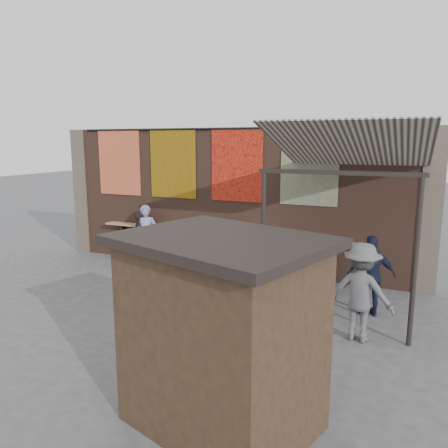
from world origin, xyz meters
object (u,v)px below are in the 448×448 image
Objects in this scene: scooter_stool_7 at (277,266)px; shopper_grey at (361,292)px; diner_right at (141,238)px; shopper_navy at (371,276)px; scooter_stool_3 at (195,258)px; scooter_stool_8 at (301,269)px; scooter_stool_0 at (141,251)px; scooter_stool_6 at (255,266)px; scooter_stool_2 at (175,257)px; shopper_tan at (272,264)px; diner_left at (146,235)px; scooter_stool_1 at (159,253)px; scooter_stool_5 at (234,264)px; shelf_box at (256,230)px; scooter_stool_4 at (215,260)px; scooter_stool_9 at (323,272)px.

scooter_stool_7 is 0.48× the size of shopper_grey.
diner_right is 6.80m from shopper_navy.
scooter_stool_8 reaches higher than scooter_stool_3.
scooter_stool_8 is at bearing 0.51° from scooter_stool_0.
diner_right is 0.85× the size of shopper_grey.
scooter_stool_0 is 3.62m from scooter_stool_6.
shopper_grey is (5.43, -2.69, 0.59)m from scooter_stool_2.
scooter_stool_3 is 0.92× the size of scooter_stool_8.
scooter_stool_2 is 3.52m from shopper_tan.
shopper_grey is (6.42, -2.71, 0.03)m from diner_left.
scooter_stool_3 is at bearing 179.93° from scooter_stool_7.
scooter_stool_2 is at bearing -17.94° from shopper_grey.
shopper_navy is at bearing -29.83° from scooter_stool_7.
diner_right is (-4.22, 0.01, 0.36)m from scooter_stool_7.
scooter_stool_3 is at bearing -1.24° from scooter_stool_1.
scooter_stool_8 is (3.67, 0.06, 0.07)m from scooter_stool_2.
diner_right is 0.96× the size of shopper_tan.
diner_right reaches higher than scooter_stool_2.
scooter_stool_5 is 3.03m from diner_right.
scooter_stool_4 is (-1.08, -0.28, -0.87)m from shelf_box.
scooter_stool_6 is at bearing -17.77° from diner_left.
scooter_stool_5 is at bearing -145.88° from shelf_box.
scooter_stool_5 reaches higher than scooter_stool_2.
shelf_box is 0.71× the size of scooter_stool_7.
scooter_stool_7 is at bearing -0.07° from scooter_stool_3.
scooter_stool_7 is at bearing -0.80° from scooter_stool_4.
diner_left reaches higher than shopper_navy.
shopper_grey is (1.17, -2.68, 0.51)m from scooter_stool_9.
scooter_stool_3 is 5.10m from shopper_navy.
scooter_stool_1 is 0.48× the size of shopper_navy.
scooter_stool_9 reaches higher than scooter_stool_1.
scooter_stool_3 is (-1.72, -0.30, -0.89)m from shelf_box.
scooter_stool_6 is 1.60m from shopper_tan.
scooter_stool_0 is 0.47× the size of diner_left.
scooter_stool_7 is (1.80, -0.03, 0.04)m from scooter_stool_4.
scooter_stool_2 is 0.87× the size of scooter_stool_4.
shelf_box reaches higher than scooter_stool_0.
shopper_navy is (1.24, -1.37, 0.45)m from scooter_stool_9.
shelf_box is 2.54m from scooter_stool_2.
scooter_stool_2 is at bearing -19.63° from diner_left.
scooter_stool_4 is 2.45m from diner_right.
shopper_navy is 1.31m from shopper_grey.
scooter_stool_5 is 0.40× the size of shopper_grey.
scooter_stool_1 is 6.64m from shopper_grey.
scooter_stool_8 is 0.54× the size of diner_right.
scooter_stool_0 is at bearing 179.28° from scooter_stool_5.
scooter_stool_5 is at bearing -5.81° from scooter_stool_4.
scooter_stool_7 is (0.63, -0.04, 0.08)m from scooter_stool_6.
scooter_stool_3 is at bearing 179.45° from scooter_stool_9.
scooter_stool_7 is (1.22, 0.03, 0.07)m from scooter_stool_5.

